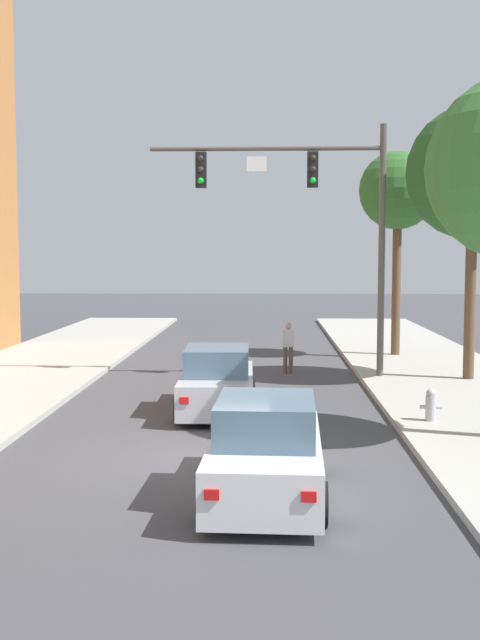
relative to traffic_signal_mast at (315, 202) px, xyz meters
name	(u,v)px	position (x,y,z in m)	size (l,w,h in m)	color
ground_plane	(204,458)	(-2.60, -9.17, -5.36)	(120.00, 120.00, 0.00)	#424247
traffic_signal_mast	(315,202)	(0.00, 0.00, 0.00)	(7.03, 0.38, 7.50)	#514C47
car_lead_silver	(217,383)	(-2.61, -4.88, -4.64)	(1.91, 4.28, 1.60)	#B7B7BC
car_following_white	(266,452)	(-1.43, -11.50, -4.64)	(1.95, 4.29, 1.60)	silver
pedestrian_crossing_road	(288,345)	(-0.74, 1.38, -4.45)	(0.36, 0.22, 1.64)	brown
fire_hydrant	(431,405)	(2.21, -6.38, -4.86)	(0.48, 0.24, 0.72)	#B2B2B7
street_tree_second	(473,173)	(4.54, -0.45, 0.79)	(3.88, 3.88, 7.98)	brown
street_tree_third	(398,193)	(3.28, 5.04, 0.66)	(2.81, 2.81, 7.36)	brown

